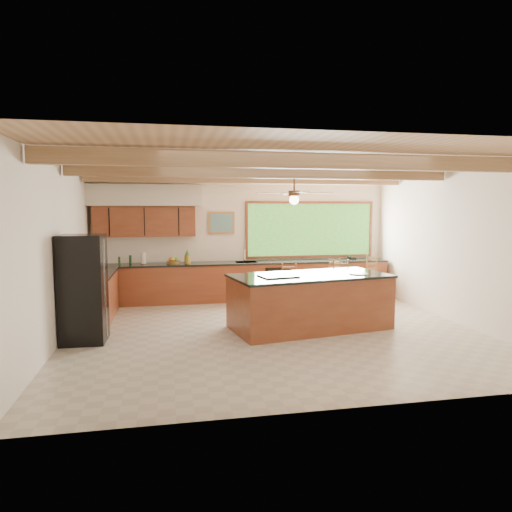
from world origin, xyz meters
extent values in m
plane|color=#BFB59E|center=(0.00, 0.00, 0.00)|extent=(7.20, 7.20, 0.00)
cube|color=silver|center=(0.00, 3.25, 1.50)|extent=(7.20, 0.04, 3.00)
cube|color=silver|center=(0.00, -3.25, 1.50)|extent=(7.20, 0.04, 3.00)
cube|color=silver|center=(-3.60, 0.00, 1.50)|extent=(0.04, 6.50, 3.00)
cube|color=silver|center=(3.60, 0.00, 1.50)|extent=(0.04, 6.50, 3.00)
cube|color=#AC7E56|center=(0.00, 0.00, 3.00)|extent=(7.20, 6.50, 0.04)
cube|color=#99754C|center=(0.00, -1.60, 2.86)|extent=(7.10, 0.15, 0.22)
cube|color=#99754C|center=(0.00, 0.50, 2.86)|extent=(7.10, 0.15, 0.22)
cube|color=#99754C|center=(0.00, 2.30, 2.86)|extent=(7.10, 0.15, 0.22)
cube|color=brown|center=(-2.35, 3.06, 1.90)|extent=(2.30, 0.35, 0.70)
cube|color=beige|center=(-2.35, 2.99, 2.50)|extent=(2.60, 0.50, 0.48)
cylinder|color=#FFEABF|center=(-3.05, 2.99, 2.27)|extent=(0.10, 0.10, 0.01)
cylinder|color=#FFEABF|center=(-1.65, 2.99, 2.27)|extent=(0.10, 0.10, 0.01)
cube|color=#5FA23A|center=(1.70, 3.22, 1.67)|extent=(3.20, 0.04, 1.30)
cube|color=#A56B32|center=(-0.55, 3.22, 1.85)|extent=(0.64, 0.03, 0.54)
cube|color=#3C6D5B|center=(-0.55, 3.20, 1.85)|extent=(0.54, 0.01, 0.44)
cube|color=brown|center=(0.00, 2.91, 0.44)|extent=(7.00, 0.65, 0.88)
cube|color=black|center=(0.00, 2.91, 0.90)|extent=(7.04, 0.69, 0.04)
cube|color=brown|center=(-3.26, 1.35, 0.44)|extent=(0.65, 2.35, 0.88)
cube|color=black|center=(-3.26, 1.35, 0.90)|extent=(0.69, 2.39, 0.04)
cube|color=black|center=(0.70, 2.58, 0.42)|extent=(0.60, 0.02, 0.78)
cube|color=silver|center=(0.00, 2.91, 0.91)|extent=(0.50, 0.38, 0.03)
cylinder|color=silver|center=(0.00, 3.11, 1.07)|extent=(0.03, 0.03, 0.30)
cylinder|color=silver|center=(0.00, 3.01, 1.20)|extent=(0.03, 0.20, 0.03)
cylinder|color=silver|center=(-2.40, 2.95, 1.06)|extent=(0.11, 0.11, 0.27)
cylinder|color=#1B441D|center=(-2.94, 2.98, 1.01)|extent=(0.05, 0.05, 0.18)
cylinder|color=#1B441D|center=(-2.70, 3.06, 1.02)|extent=(0.06, 0.06, 0.20)
cube|color=black|center=(2.71, 2.94, 0.96)|extent=(0.20, 0.16, 0.08)
cube|color=brown|center=(0.70, 0.10, 0.48)|extent=(2.99, 1.77, 0.95)
cube|color=black|center=(0.70, 0.10, 0.97)|extent=(3.04, 1.82, 0.04)
cube|color=black|center=(0.07, -0.01, 1.01)|extent=(0.70, 0.60, 0.02)
cylinder|color=silver|center=(1.60, 0.00, 1.00)|extent=(0.35, 0.35, 0.02)
cube|color=black|center=(-3.22, -0.02, 0.89)|extent=(0.71, 0.70, 1.78)
cube|color=silver|center=(-2.87, -0.02, 0.89)|extent=(0.02, 0.05, 1.63)
cube|color=brown|center=(0.75, 1.78, 0.62)|extent=(0.44, 0.44, 0.04)
cylinder|color=brown|center=(0.61, 1.63, 0.30)|extent=(0.03, 0.03, 0.60)
cylinder|color=brown|center=(0.90, 1.63, 0.30)|extent=(0.03, 0.03, 0.60)
cylinder|color=brown|center=(0.61, 1.92, 0.30)|extent=(0.03, 0.03, 0.60)
cylinder|color=brown|center=(0.90, 1.92, 0.30)|extent=(0.03, 0.03, 0.60)
cube|color=brown|center=(1.84, 1.60, 0.67)|extent=(0.44, 0.44, 0.04)
cylinder|color=brown|center=(1.69, 1.44, 0.32)|extent=(0.04, 0.04, 0.65)
cylinder|color=brown|center=(2.00, 1.44, 0.32)|extent=(0.04, 0.04, 0.65)
cylinder|color=brown|center=(1.69, 1.76, 0.32)|extent=(0.04, 0.04, 0.65)
cylinder|color=brown|center=(2.00, 1.76, 0.32)|extent=(0.04, 0.04, 0.65)
cube|color=brown|center=(1.98, 2.45, 0.62)|extent=(0.43, 0.43, 0.04)
cylinder|color=brown|center=(1.84, 2.30, 0.30)|extent=(0.04, 0.04, 0.60)
cylinder|color=brown|center=(2.13, 2.30, 0.30)|extent=(0.04, 0.04, 0.60)
cylinder|color=brown|center=(1.84, 2.60, 0.30)|extent=(0.04, 0.04, 0.60)
cylinder|color=brown|center=(2.13, 2.60, 0.30)|extent=(0.04, 0.04, 0.60)
cube|color=brown|center=(2.89, 2.45, 0.67)|extent=(0.51, 0.51, 0.04)
cylinder|color=brown|center=(2.73, 2.29, 0.33)|extent=(0.04, 0.04, 0.65)
cylinder|color=brown|center=(3.04, 2.29, 0.33)|extent=(0.04, 0.04, 0.65)
cylinder|color=brown|center=(2.73, 2.61, 0.33)|extent=(0.04, 0.04, 0.65)
cylinder|color=brown|center=(3.04, 2.61, 0.33)|extent=(0.04, 0.04, 0.65)
camera|label=1|loc=(-1.86, -7.80, 2.20)|focal=32.00mm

